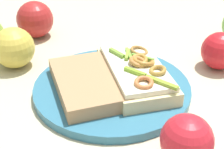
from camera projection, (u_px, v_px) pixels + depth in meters
name	position (u px, v px, depth m)	size (l,w,h in m)	color
ground_plane	(112.00, 91.00, 0.58)	(2.00, 2.00, 0.00)	#C3B797
plate	(112.00, 88.00, 0.58)	(0.27, 0.27, 0.01)	teal
sandwich	(137.00, 73.00, 0.57)	(0.11, 0.19, 0.05)	beige
bread_slice_side	(87.00, 82.00, 0.56)	(0.17, 0.10, 0.02)	#A97F58
apple_0	(35.00, 19.00, 0.76)	(0.08, 0.08, 0.08)	#AA2324
apple_3	(220.00, 51.00, 0.64)	(0.07, 0.07, 0.07)	red
apple_4	(14.00, 48.00, 0.64)	(0.08, 0.08, 0.08)	gold
apple_5	(187.00, 140.00, 0.43)	(0.07, 0.07, 0.07)	red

